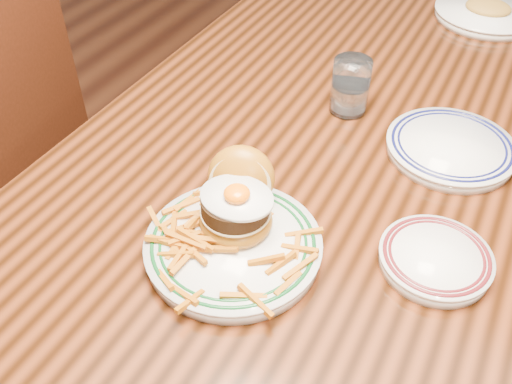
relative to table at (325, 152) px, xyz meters
The scene contains 7 objects.
floor 0.66m from the table, ahead, with size 6.00×6.00×0.00m, color black.
table is the anchor object (origin of this frame).
main_plate 0.41m from the table, 89.91° to the right, with size 0.27×0.29×0.13m.
side_plate 0.42m from the table, 44.87° to the right, with size 0.17×0.17×0.03m.
rear_plate 0.26m from the table, ahead, with size 0.24×0.24×0.03m.
water_glass 0.15m from the table, 61.72° to the left, with size 0.08×0.08×0.11m.
far_plate 0.64m from the table, 72.45° to the left, with size 0.26×0.26×0.05m.
Camera 1 is at (0.31, -0.91, 1.41)m, focal length 40.00 mm.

